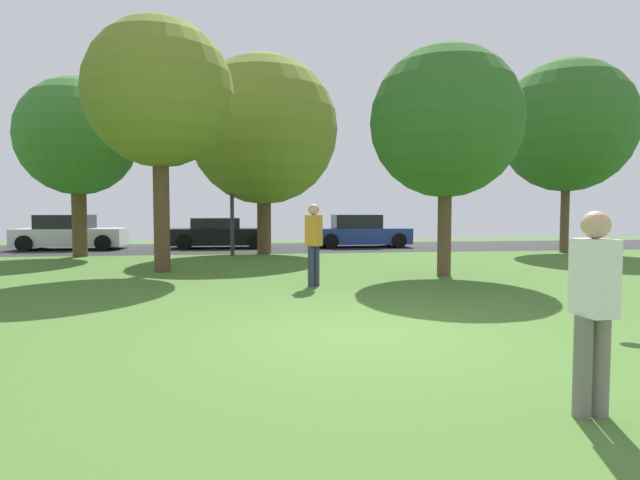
{
  "coord_description": "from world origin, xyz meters",
  "views": [
    {
      "loc": [
        -1.47,
        -6.62,
        1.63
      ],
      "look_at": [
        0.0,
        3.7,
        1.03
      ],
      "focal_mm": 29.03,
      "sensor_mm": 36.0,
      "label": 1
    }
  ],
  "objects_px": {
    "parked_car_white": "(70,234)",
    "maple_tree_far": "(446,122)",
    "parked_car_blue": "(360,232)",
    "frisbee_disc": "(607,244)",
    "person_bystander": "(593,305)",
    "person_catcher": "(314,241)",
    "birch_tree_lone": "(159,94)",
    "street_lamp_post": "(232,193)",
    "oak_tree_right": "(77,137)",
    "parked_car_black": "(220,234)",
    "maple_tree_near": "(264,130)",
    "oak_tree_left": "(567,126)"
  },
  "relations": [
    {
      "from": "person_catcher",
      "to": "street_lamp_post",
      "type": "bearing_deg",
      "value": 155.45
    },
    {
      "from": "oak_tree_right",
      "to": "frisbee_disc",
      "type": "height_order",
      "value": "oak_tree_right"
    },
    {
      "from": "parked_car_blue",
      "to": "frisbee_disc",
      "type": "bearing_deg",
      "value": -90.29
    },
    {
      "from": "oak_tree_right",
      "to": "parked_car_blue",
      "type": "distance_m",
      "value": 11.87
    },
    {
      "from": "person_catcher",
      "to": "birch_tree_lone",
      "type": "bearing_deg",
      "value": -169.48
    },
    {
      "from": "oak_tree_left",
      "to": "person_bystander",
      "type": "distance_m",
      "value": 18.13
    },
    {
      "from": "birch_tree_lone",
      "to": "oak_tree_left",
      "type": "distance_m",
      "value": 15.13
    },
    {
      "from": "maple_tree_near",
      "to": "street_lamp_post",
      "type": "relative_size",
      "value": 1.64
    },
    {
      "from": "frisbee_disc",
      "to": "parked_car_blue",
      "type": "height_order",
      "value": "parked_car_blue"
    },
    {
      "from": "birch_tree_lone",
      "to": "frisbee_disc",
      "type": "height_order",
      "value": "birch_tree_lone"
    },
    {
      "from": "parked_car_black",
      "to": "parked_car_blue",
      "type": "distance_m",
      "value": 6.14
    },
    {
      "from": "birch_tree_lone",
      "to": "street_lamp_post",
      "type": "xyz_separation_m",
      "value": [
        1.71,
        4.71,
        -2.41
      ]
    },
    {
      "from": "frisbee_disc",
      "to": "birch_tree_lone",
      "type": "bearing_deg",
      "value": 133.13
    },
    {
      "from": "frisbee_disc",
      "to": "parked_car_blue",
      "type": "bearing_deg",
      "value": 89.71
    },
    {
      "from": "oak_tree_right",
      "to": "person_bystander",
      "type": "xyz_separation_m",
      "value": [
        8.52,
        -15.55,
        -3.28
      ]
    },
    {
      "from": "person_catcher",
      "to": "person_bystander",
      "type": "distance_m",
      "value": 7.37
    },
    {
      "from": "birch_tree_lone",
      "to": "street_lamp_post",
      "type": "distance_m",
      "value": 5.56
    },
    {
      "from": "maple_tree_far",
      "to": "person_catcher",
      "type": "distance_m",
      "value": 4.69
    },
    {
      "from": "street_lamp_post",
      "to": "parked_car_white",
      "type": "bearing_deg",
      "value": 149.8
    },
    {
      "from": "oak_tree_left",
      "to": "street_lamp_post",
      "type": "distance_m",
      "value": 13.03
    },
    {
      "from": "frisbee_disc",
      "to": "person_bystander",
      "type": "bearing_deg",
      "value": -128.41
    },
    {
      "from": "parked_car_white",
      "to": "frisbee_disc",
      "type": "bearing_deg",
      "value": -53.12
    },
    {
      "from": "oak_tree_right",
      "to": "street_lamp_post",
      "type": "distance_m",
      "value": 5.67
    },
    {
      "from": "frisbee_disc",
      "to": "parked_car_white",
      "type": "xyz_separation_m",
      "value": [
        -12.22,
        16.28,
        -0.5
      ]
    },
    {
      "from": "oak_tree_right",
      "to": "parked_car_white",
      "type": "distance_m",
      "value": 5.21
    },
    {
      "from": "parked_car_blue",
      "to": "street_lamp_post",
      "type": "xyz_separation_m",
      "value": [
        -5.51,
        -3.71,
        1.6
      ]
    },
    {
      "from": "person_catcher",
      "to": "parked_car_black",
      "type": "xyz_separation_m",
      "value": [
        -2.55,
        11.86,
        -0.38
      ]
    },
    {
      "from": "oak_tree_left",
      "to": "person_catcher",
      "type": "bearing_deg",
      "value": -144.89
    },
    {
      "from": "maple_tree_near",
      "to": "person_bystander",
      "type": "relative_size",
      "value": 4.53
    },
    {
      "from": "person_bystander",
      "to": "parked_car_blue",
      "type": "xyz_separation_m",
      "value": [
        2.32,
        18.87,
        -0.24
      ]
    },
    {
      "from": "maple_tree_far",
      "to": "parked_car_blue",
      "type": "bearing_deg",
      "value": 89.39
    },
    {
      "from": "frisbee_disc",
      "to": "parked_car_white",
      "type": "distance_m",
      "value": 20.36
    },
    {
      "from": "birch_tree_lone",
      "to": "frisbee_disc",
      "type": "bearing_deg",
      "value": -46.87
    },
    {
      "from": "oak_tree_left",
      "to": "person_catcher",
      "type": "relative_size",
      "value": 4.19
    },
    {
      "from": "oak_tree_right",
      "to": "parked_car_black",
      "type": "bearing_deg",
      "value": 37.21
    },
    {
      "from": "oak_tree_left",
      "to": "frisbee_disc",
      "type": "bearing_deg",
      "value": -121.28
    },
    {
      "from": "oak_tree_left",
      "to": "person_bystander",
      "type": "height_order",
      "value": "oak_tree_left"
    },
    {
      "from": "maple_tree_far",
      "to": "parked_car_blue",
      "type": "xyz_separation_m",
      "value": [
        0.11,
        10.21,
        -3.15
      ]
    },
    {
      "from": "parked_car_white",
      "to": "person_catcher",
      "type": "bearing_deg",
      "value": -53.66
    },
    {
      "from": "frisbee_disc",
      "to": "parked_car_white",
      "type": "relative_size",
      "value": 0.09
    },
    {
      "from": "oak_tree_left",
      "to": "maple_tree_near",
      "type": "xyz_separation_m",
      "value": [
        -11.6,
        0.93,
        -0.27
      ]
    },
    {
      "from": "person_bystander",
      "to": "person_catcher",
      "type": "bearing_deg",
      "value": 6.24
    },
    {
      "from": "oak_tree_left",
      "to": "maple_tree_far",
      "type": "distance_m",
      "value": 9.69
    },
    {
      "from": "maple_tree_far",
      "to": "maple_tree_near",
      "type": "bearing_deg",
      "value": 120.68
    },
    {
      "from": "parked_car_white",
      "to": "maple_tree_far",
      "type": "bearing_deg",
      "value": -40.59
    },
    {
      "from": "maple_tree_far",
      "to": "maple_tree_near",
      "type": "height_order",
      "value": "maple_tree_near"
    },
    {
      "from": "person_catcher",
      "to": "frisbee_disc",
      "type": "relative_size",
      "value": 4.65
    },
    {
      "from": "person_bystander",
      "to": "parked_car_black",
      "type": "xyz_separation_m",
      "value": [
        -3.82,
        19.12,
        -0.29
      ]
    },
    {
      "from": "maple_tree_far",
      "to": "parked_car_white",
      "type": "height_order",
      "value": "maple_tree_far"
    },
    {
      "from": "oak_tree_left",
      "to": "oak_tree_right",
      "type": "height_order",
      "value": "oak_tree_left"
    }
  ]
}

